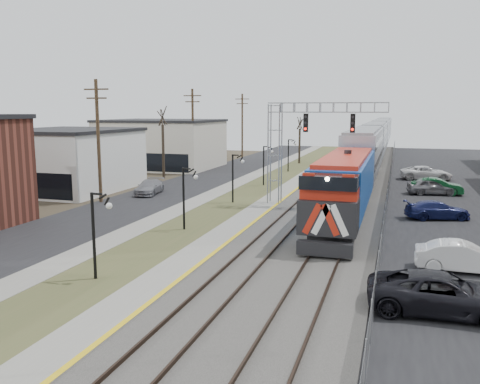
% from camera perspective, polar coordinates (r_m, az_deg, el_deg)
% --- Properties ---
extents(ground, '(160.00, 160.00, 0.00)m').
position_cam_1_polar(ground, '(16.02, -19.66, -19.66)').
color(ground, '#473D2D').
rests_on(ground, ground).
extents(street_west, '(7.00, 120.00, 0.04)m').
position_cam_1_polar(street_west, '(50.88, -6.42, 0.62)').
color(street_west, black).
rests_on(street_west, ground).
extents(sidewalk, '(2.00, 120.00, 0.08)m').
position_cam_1_polar(sidewalk, '(49.26, -1.61, 0.42)').
color(sidewalk, gray).
rests_on(sidewalk, ground).
extents(grass_median, '(4.00, 120.00, 0.06)m').
position_cam_1_polar(grass_median, '(48.38, 1.75, 0.24)').
color(grass_median, '#444B28').
rests_on(grass_median, ground).
extents(platform, '(2.00, 120.00, 0.24)m').
position_cam_1_polar(platform, '(47.67, 5.23, 0.18)').
color(platform, gray).
rests_on(platform, ground).
extents(ballast_bed, '(8.00, 120.00, 0.20)m').
position_cam_1_polar(ballast_bed, '(46.90, 11.21, -0.13)').
color(ballast_bed, '#595651').
rests_on(ballast_bed, ground).
extents(platform_edge, '(0.24, 120.00, 0.01)m').
position_cam_1_polar(platform_edge, '(47.48, 6.27, 0.28)').
color(platform_edge, gold).
rests_on(platform_edge, platform).
extents(track_near, '(1.58, 120.00, 0.15)m').
position_cam_1_polar(track_near, '(47.12, 8.80, 0.20)').
color(track_near, '#2D2119').
rests_on(track_near, ballast_bed).
extents(track_far, '(1.58, 120.00, 0.15)m').
position_cam_1_polar(track_far, '(46.75, 13.04, -0.01)').
color(track_far, '#2D2119').
rests_on(track_far, ballast_bed).
extents(train, '(3.00, 108.65, 5.33)m').
position_cam_1_polar(train, '(80.87, 14.99, 5.63)').
color(train, '#154CAF').
rests_on(train, ground).
extents(signal_gantry, '(9.00, 1.07, 8.15)m').
position_cam_1_polar(signal_gantry, '(39.82, 6.36, 6.30)').
color(signal_gantry, gray).
rests_on(signal_gantry, ground).
extents(lampposts, '(0.14, 62.14, 4.00)m').
position_cam_1_polar(lampposts, '(32.48, -6.14, -0.73)').
color(lampposts, black).
rests_on(lampposts, ground).
extents(utility_poles, '(0.28, 80.28, 10.00)m').
position_cam_1_polar(utility_poles, '(42.98, -15.61, 5.44)').
color(utility_poles, '#4C3823').
rests_on(utility_poles, ground).
extents(fence, '(0.04, 120.00, 1.60)m').
position_cam_1_polar(fence, '(46.56, 16.38, 0.47)').
color(fence, gray).
rests_on(fence, ground).
extents(buildings_west, '(14.00, 67.00, 7.00)m').
position_cam_1_polar(buildings_west, '(46.36, -22.82, 2.84)').
color(buildings_west, beige).
rests_on(buildings_west, ground).
extents(bare_trees, '(12.30, 42.30, 5.95)m').
position_cam_1_polar(bare_trees, '(54.58, -5.94, 4.05)').
color(bare_trees, '#382D23').
rests_on(bare_trees, ground).
extents(car_lot_b, '(4.32, 1.54, 1.42)m').
position_cam_1_polar(car_lot_b, '(26.23, 23.75, -6.79)').
color(car_lot_b, silver).
rests_on(car_lot_b, ground).
extents(car_lot_c, '(5.56, 2.68, 1.53)m').
position_cam_1_polar(car_lot_c, '(20.77, 21.78, -10.66)').
color(car_lot_c, black).
rests_on(car_lot_c, ground).
extents(car_lot_d, '(4.72, 2.98, 1.27)m').
position_cam_1_polar(car_lot_d, '(38.00, 21.28, -1.95)').
color(car_lot_d, '#161D50').
rests_on(car_lot_d, ground).
extents(car_lot_e, '(4.52, 2.44, 1.46)m').
position_cam_1_polar(car_lot_e, '(48.65, 20.75, 0.53)').
color(car_lot_e, slate).
rests_on(car_lot_e, ground).
extents(car_lot_f, '(4.49, 1.66, 1.47)m').
position_cam_1_polar(car_lot_f, '(48.92, 21.22, 0.55)').
color(car_lot_f, '#0D441F').
rests_on(car_lot_f, ground).
extents(car_street_b, '(2.46, 4.65, 1.28)m').
position_cam_1_polar(car_street_b, '(46.56, -10.14, 0.51)').
color(car_street_b, gray).
rests_on(car_street_b, ground).
extents(car_lot_g, '(5.65, 3.13, 1.50)m').
position_cam_1_polar(car_lot_g, '(58.77, 20.16, 1.99)').
color(car_lot_g, white).
rests_on(car_lot_g, ground).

